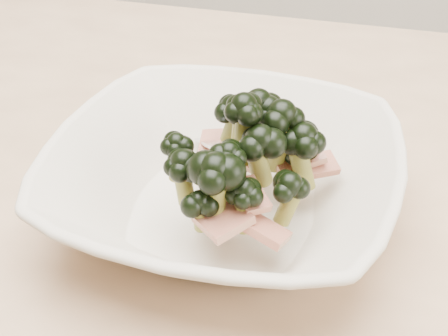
{
  "coord_description": "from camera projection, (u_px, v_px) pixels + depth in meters",
  "views": [
    {
      "loc": [
        0.23,
        -0.49,
        1.1
      ],
      "look_at": [
        0.11,
        -0.07,
        0.8
      ],
      "focal_mm": 50.0,
      "sensor_mm": 36.0,
      "label": 1
    }
  ],
  "objects": [
    {
      "name": "dining_table",
      "position": [
        140.0,
        227.0,
        0.69
      ],
      "size": [
        1.2,
        0.8,
        0.75
      ],
      "color": "tan",
      "rests_on": "ground"
    },
    {
      "name": "broccoli_dish",
      "position": [
        227.0,
        176.0,
        0.53
      ],
      "size": [
        0.3,
        0.3,
        0.13
      ],
      "color": "beige",
      "rests_on": "dining_table"
    }
  ]
}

